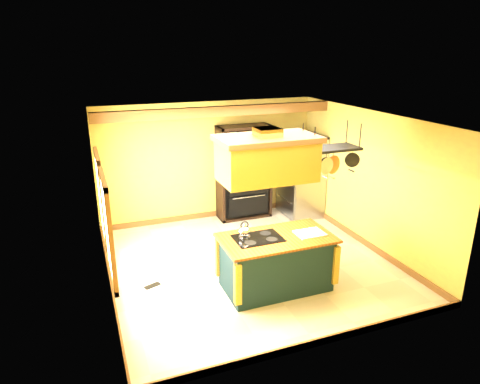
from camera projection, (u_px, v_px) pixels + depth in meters
floor at (249, 263)px, 7.97m from camera, size 5.00×5.00×0.00m
ceiling at (251, 118)px, 7.10m from camera, size 5.00×5.00×0.00m
wall_back at (209, 161)px, 9.75m from camera, size 5.00×0.02×2.70m
wall_front at (326, 256)px, 5.32m from camera, size 5.00×0.02×2.70m
wall_left at (102, 214)px, 6.69m from camera, size 0.02×5.00×2.70m
wall_right at (368, 180)px, 8.38m from camera, size 0.02×5.00×2.70m
ceiling_beam at (219, 111)px, 8.64m from camera, size 5.00×0.15×0.20m
window_near at (109, 230)px, 5.98m from camera, size 0.06×1.06×1.56m
window_far at (102, 198)px, 7.22m from camera, size 0.06×1.06×1.56m
kitchen_island at (276, 262)px, 7.03m from camera, size 1.83×1.02×1.11m
range_hood at (267, 157)px, 6.39m from camera, size 1.51×0.85×0.80m
pot_rack at (330, 154)px, 6.78m from camera, size 0.96×0.45×0.85m
refrigerator at (301, 177)px, 10.06m from camera, size 0.81×0.96×1.88m
hutch at (243, 182)px, 9.96m from camera, size 1.23×0.56×2.17m
floor_register at (152, 286)px, 7.21m from camera, size 0.30×0.21×0.01m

